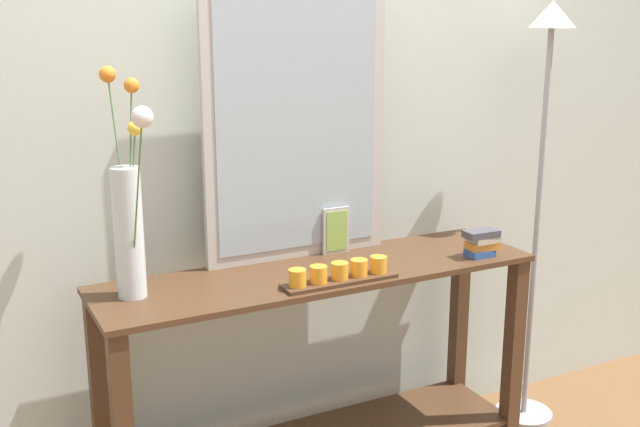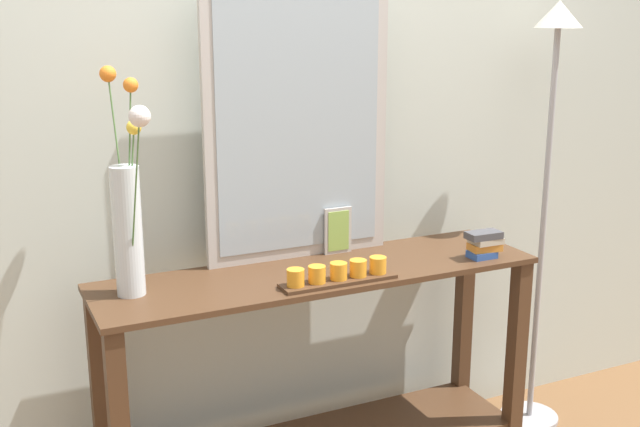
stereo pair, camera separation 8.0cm
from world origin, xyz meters
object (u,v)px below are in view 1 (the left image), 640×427
object	(u,v)px
mirror_leaning	(297,125)
floor_lamp	(543,148)
tall_vase_left	(129,214)
picture_frame_small	(336,230)
console_table	(320,362)
book_stack	(482,242)
candle_tray	(339,274)

from	to	relation	value
mirror_leaning	floor_lamp	xyz separation A→B (m)	(1.02, -0.11, -0.14)
tall_vase_left	picture_frame_small	bearing A→B (deg)	8.60
tall_vase_left	console_table	bearing A→B (deg)	-3.04
book_stack	mirror_leaning	bearing A→B (deg)	153.37
picture_frame_small	book_stack	xyz separation A→B (m)	(0.45, -0.27, -0.03)
mirror_leaning	tall_vase_left	size ratio (longest dim) A/B	1.36
book_stack	floor_lamp	xyz separation A→B (m)	(0.43, 0.19, 0.28)
mirror_leaning	floor_lamp	size ratio (longest dim) A/B	0.55
floor_lamp	tall_vase_left	bearing A→B (deg)	-178.84
console_table	candle_tray	xyz separation A→B (m)	(-0.00, -0.14, 0.37)
console_table	picture_frame_small	world-z (taller)	picture_frame_small
mirror_leaning	candle_tray	distance (m)	0.54
candle_tray	picture_frame_small	world-z (taller)	picture_frame_small
mirror_leaning	picture_frame_small	world-z (taller)	mirror_leaning
book_stack	tall_vase_left	bearing A→B (deg)	172.78
mirror_leaning	book_stack	world-z (taller)	mirror_leaning
mirror_leaning	book_stack	distance (m)	0.78
picture_frame_small	candle_tray	bearing A→B (deg)	-116.52
mirror_leaning	console_table	bearing A→B (deg)	-90.07
picture_frame_small	book_stack	distance (m)	0.52
tall_vase_left	floor_lamp	distance (m)	1.65
candle_tray	book_stack	distance (m)	0.59
tall_vase_left	candle_tray	size ratio (longest dim) A/B	1.77
mirror_leaning	candle_tray	xyz separation A→B (m)	(-0.00, -0.31, -0.44)
mirror_leaning	tall_vase_left	world-z (taller)	mirror_leaning
mirror_leaning	tall_vase_left	bearing A→B (deg)	-167.25
mirror_leaning	picture_frame_small	size ratio (longest dim) A/B	5.56
mirror_leaning	floor_lamp	world-z (taller)	mirror_leaning
console_table	book_stack	size ratio (longest dim) A/B	11.41
mirror_leaning	floor_lamp	bearing A→B (deg)	-6.03
picture_frame_small	mirror_leaning	bearing A→B (deg)	169.74
mirror_leaning	book_stack	xyz separation A→B (m)	(0.59, -0.29, -0.42)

